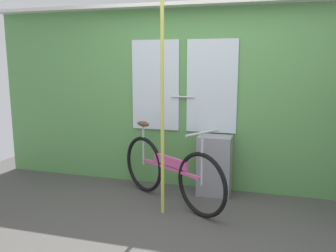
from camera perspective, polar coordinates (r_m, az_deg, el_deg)
The scene contains 5 objects.
ground_plane at distance 3.57m, azimuth 0.85°, elevation -16.03°, with size 6.44×4.00×0.04m, color #474442.
train_door_wall at distance 4.38m, azimuth 4.98°, elevation 4.97°, with size 5.44×0.28×2.22m.
bicycle_near_door at distance 4.01m, azimuth 0.24°, elevation -7.18°, with size 1.40×0.92×0.88m.
trash_bin_by_wall at distance 4.29m, azimuth 7.36°, elevation -6.20°, with size 0.39×0.28×0.70m, color gray.
handrail_pole at distance 3.58m, azimuth -0.90°, elevation 2.64°, with size 0.04×0.04×2.18m, color #C6C14C.
Camera 1 is at (0.85, -3.09, 1.57)m, focal length 38.51 mm.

